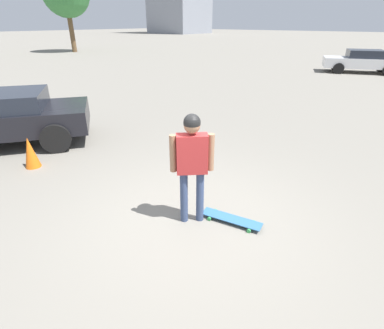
{
  "coord_description": "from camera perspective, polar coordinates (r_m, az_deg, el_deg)",
  "views": [
    {
      "loc": [
        2.49,
        -3.18,
        2.94
      ],
      "look_at": [
        0.0,
        0.0,
        1.0
      ],
      "focal_mm": 28.0,
      "sensor_mm": 36.0,
      "label": 1
    }
  ],
  "objects": [
    {
      "name": "car_parked_far",
      "position": [
        22.43,
        29.65,
        16.79
      ],
      "size": [
        4.76,
        3.29,
        1.36
      ],
      "rotation": [
        0.0,
        0.0,
        -2.77
      ],
      "color": "silver",
      "rests_on": "ground_plane"
    },
    {
      "name": "traffic_cone",
      "position": [
        7.45,
        -28.43,
        2.03
      ],
      "size": [
        0.33,
        0.33,
        0.69
      ],
      "color": "orange",
      "rests_on": "ground_plane"
    },
    {
      "name": "car_parked_near",
      "position": [
        9.07,
        -31.9,
        7.69
      ],
      "size": [
        3.85,
        4.32,
        1.36
      ],
      "rotation": [
        0.0,
        0.0,
        -2.2
      ],
      "color": "black",
      "rests_on": "ground_plane"
    },
    {
      "name": "person",
      "position": [
        4.42,
        -0.0,
        1.48
      ],
      "size": [
        0.51,
        0.48,
        1.78
      ],
      "rotation": [
        0.0,
        0.0,
        0.74
      ],
      "color": "#38476B",
      "rests_on": "ground_plane"
    },
    {
      "name": "ground_plane",
      "position": [
        4.99,
        -0.0,
        -10.44
      ],
      "size": [
        220.0,
        220.0,
        0.0
      ],
      "primitive_type": "plane",
      "color": "gray"
    },
    {
      "name": "skateboard",
      "position": [
        4.94,
        7.51,
        -10.23
      ],
      "size": [
        1.01,
        0.41,
        0.07
      ],
      "rotation": [
        0.0,
        0.0,
        -2.96
      ],
      "color": "#336693",
      "rests_on": "ground_plane"
    }
  ]
}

